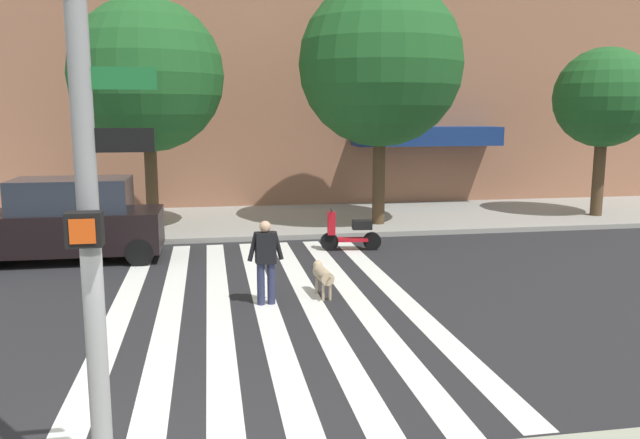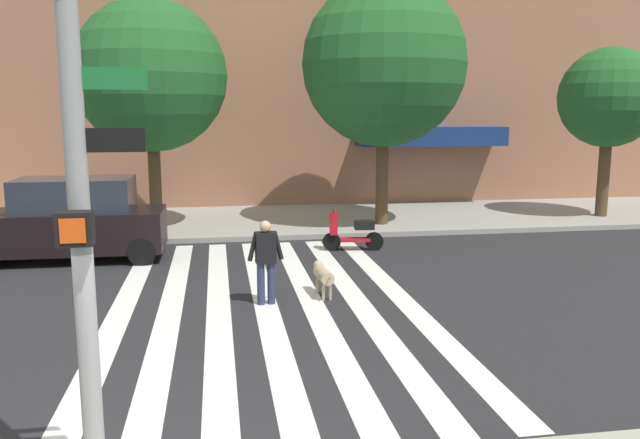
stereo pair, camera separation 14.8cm
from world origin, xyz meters
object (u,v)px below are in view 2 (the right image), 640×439
street_tree_nearest (150,76)px  pedestrian_dog_walker (266,257)px  street_tree_further (609,98)px  street_tree_middle (384,64)px  parked_scooter (353,233)px  dog_on_leash (323,275)px  parked_car_behind_first (71,221)px  traffic_light_pole (74,132)px

street_tree_nearest → pedestrian_dog_walker: 9.08m
street_tree_nearest → street_tree_further: (14.79, -0.01, -0.60)m
street_tree_middle → pedestrian_dog_walker: (-4.26, -7.51, -4.17)m
parked_scooter → street_tree_further: (9.39, 3.33, 3.63)m
street_tree_further → dog_on_leash: size_ratio=5.02×
parked_car_behind_first → parked_scooter: size_ratio=2.83×
dog_on_leash → street_tree_nearest: bearing=117.7°
parked_scooter → dog_on_leash: parked_scooter is taller
pedestrian_dog_walker → street_tree_middle: bearing=60.4°
parked_scooter → street_tree_middle: 5.76m
parked_scooter → street_tree_further: 10.60m
parked_car_behind_first → street_tree_nearest: street_tree_nearest is taller
street_tree_middle → street_tree_further: 7.87m
traffic_light_pole → parked_car_behind_first: traffic_light_pole is taller
parked_car_behind_first → street_tree_further: street_tree_further is taller
traffic_light_pole → pedestrian_dog_walker: 7.21m
parked_car_behind_first → parked_scooter: 7.19m
traffic_light_pole → parked_scooter: 12.23m
parked_car_behind_first → street_tree_nearest: bearing=61.8°
parked_car_behind_first → pedestrian_dog_walker: bearing=-45.0°
parked_car_behind_first → dog_on_leash: size_ratio=4.12×
street_tree_nearest → street_tree_further: street_tree_nearest is taller
street_tree_middle → traffic_light_pole: bearing=-114.2°
dog_on_leash → pedestrian_dog_walker: bearing=-162.8°
street_tree_nearest → dog_on_leash: size_ratio=6.06×
parked_scooter → street_tree_further: street_tree_further is taller
parked_scooter → pedestrian_dog_walker: size_ratio=1.00×
parked_scooter → street_tree_middle: bearing=62.5°
street_tree_nearest → street_tree_middle: (6.98, -0.28, 0.39)m
street_tree_nearest → dog_on_leash: (3.90, -7.43, -4.26)m
parked_scooter → street_tree_further: size_ratio=0.29×
street_tree_nearest → street_tree_further: size_ratio=1.21×
traffic_light_pole → pedestrian_dog_walker: traffic_light_pole is taller
street_tree_nearest → street_tree_further: 14.80m
parked_scooter → street_tree_nearest: street_tree_nearest is taller
street_tree_middle → pedestrian_dog_walker: 9.59m
traffic_light_pole → street_tree_middle: street_tree_middle is taller
pedestrian_dog_walker → dog_on_leash: 1.32m
parked_scooter → street_tree_middle: street_tree_middle is taller
traffic_light_pole → street_tree_middle: size_ratio=0.77×
street_tree_nearest → parked_scooter: bearing=-31.7°
traffic_light_pole → parked_scooter: size_ratio=3.55×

